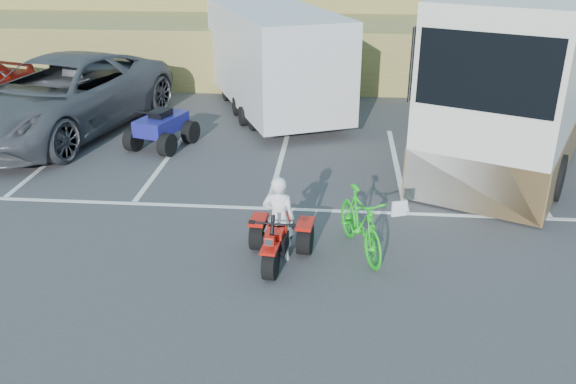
# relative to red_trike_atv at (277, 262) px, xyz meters

# --- Properties ---
(ground) EXTENTS (100.00, 100.00, 0.00)m
(ground) POSITION_rel_red_trike_atv_xyz_m (-0.39, -0.36, 0.00)
(ground) COLOR #3C3C3F
(ground) RESTS_ON ground
(parking_stripes) EXTENTS (28.00, 5.16, 0.01)m
(parking_stripes) POSITION_rel_red_trike_atv_xyz_m (0.47, 3.70, 0.00)
(parking_stripes) COLOR white
(parking_stripes) RESTS_ON ground
(grass_embankment) EXTENTS (40.00, 8.50, 3.10)m
(grass_embankment) POSITION_rel_red_trike_atv_xyz_m (-0.39, 15.12, 1.42)
(grass_embankment) COLOR olive
(grass_embankment) RESTS_ON ground
(red_trike_atv) EXTENTS (1.20, 1.52, 0.92)m
(red_trike_atv) POSITION_rel_red_trike_atv_xyz_m (0.00, 0.00, 0.00)
(red_trike_atv) COLOR red
(red_trike_atv) RESTS_ON ground
(rider) EXTENTS (0.57, 0.40, 1.46)m
(rider) POSITION_rel_red_trike_atv_xyz_m (0.02, 0.15, 0.73)
(rider) COLOR white
(rider) RESTS_ON ground
(green_dirt_bike) EXTENTS (1.11, 1.91, 1.11)m
(green_dirt_bike) POSITION_rel_red_trike_atv_xyz_m (1.35, 0.46, 0.55)
(green_dirt_bike) COLOR #14BF19
(green_dirt_bike) RESTS_ON ground
(grey_pickup) EXTENTS (4.77, 7.59, 1.95)m
(grey_pickup) POSITION_rel_red_trike_atv_xyz_m (-6.35, 6.35, 0.98)
(grey_pickup) COLOR #424349
(grey_pickup) RESTS_ON ground
(cargo_trailer) EXTENTS (4.81, 6.81, 2.95)m
(cargo_trailer) POSITION_rel_red_trike_atv_xyz_m (-0.96, 8.81, 1.60)
(cargo_trailer) COLOR silver
(cargo_trailer) RESTS_ON ground
(rv_motorhome) EXTENTS (6.89, 10.72, 3.80)m
(rv_motorhome) POSITION_rel_red_trike_atv_xyz_m (5.69, 6.88, 1.65)
(rv_motorhome) COLOR silver
(rv_motorhome) RESTS_ON ground
(quad_atv_blue) EXTENTS (1.65, 1.91, 1.06)m
(quad_atv_blue) POSITION_rel_red_trike_atv_xyz_m (-3.42, 5.42, 0.00)
(quad_atv_blue) COLOR navy
(quad_atv_blue) RESTS_ON ground
(quad_atv_green) EXTENTS (1.58, 1.81, 0.99)m
(quad_atv_green) POSITION_rel_red_trike_atv_xyz_m (-1.40, 7.95, 0.00)
(quad_atv_green) COLOR #155D1D
(quad_atv_green) RESTS_ON ground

